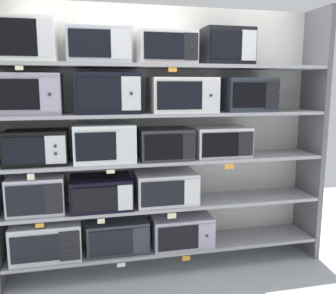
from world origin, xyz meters
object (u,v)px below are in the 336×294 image
(microwave_11, at_px, (107,93))
(microwave_14, at_px, (27,41))
(microwave_7, at_px, (104,143))
(microwave_15, at_px, (98,46))
(microwave_0, at_px, (47,239))
(microwave_9, at_px, (220,142))
(microwave_5, at_px, (165,187))
(microwave_8, at_px, (164,143))
(microwave_13, at_px, (246,95))
(microwave_17, at_px, (225,47))
(microwave_2, at_px, (180,229))
(microwave_1, at_px, (117,234))
(microwave_4, at_px, (101,192))
(microwave_6, at_px, (37,147))
(microwave_10, at_px, (32,94))
(microwave_16, at_px, (166,48))
(microwave_3, at_px, (37,193))
(microwave_12, at_px, (182,95))

(microwave_11, bearing_deg, microwave_14, -179.97)
(microwave_7, height_order, microwave_15, microwave_15)
(microwave_0, relative_size, microwave_15, 1.15)
(microwave_0, relative_size, microwave_9, 1.14)
(microwave_5, xyz_separation_m, microwave_8, (-0.01, -0.00, 0.40))
(microwave_13, distance_m, microwave_15, 1.37)
(microwave_5, height_order, microwave_17, microwave_17)
(microwave_2, relative_size, microwave_14, 1.24)
(microwave_1, distance_m, microwave_11, 1.26)
(microwave_9, distance_m, microwave_17, 0.84)
(microwave_1, bearing_deg, microwave_14, -180.00)
(microwave_0, bearing_deg, microwave_15, -0.02)
(microwave_4, xyz_separation_m, microwave_6, (-0.51, -0.00, 0.42))
(microwave_1, height_order, microwave_7, microwave_7)
(microwave_7, relative_size, microwave_13, 1.12)
(microwave_0, bearing_deg, microwave_14, -179.69)
(microwave_8, distance_m, microwave_17, 1.01)
(microwave_10, height_order, microwave_14, microwave_14)
(microwave_4, bearing_deg, microwave_8, -0.04)
(microwave_11, bearing_deg, microwave_2, -0.01)
(microwave_9, bearing_deg, microwave_6, 179.99)
(microwave_0, bearing_deg, microwave_8, -0.03)
(microwave_7, relative_size, microwave_15, 1.02)
(microwave_15, distance_m, microwave_16, 0.57)
(microwave_10, xyz_separation_m, microwave_13, (1.86, -0.00, -0.01))
(microwave_3, height_order, microwave_7, microwave_7)
(microwave_13, distance_m, microwave_14, 1.92)
(microwave_7, xyz_separation_m, microwave_10, (-0.56, -0.00, 0.41))
(microwave_5, relative_size, microwave_17, 1.26)
(microwave_8, relative_size, microwave_17, 1.06)
(microwave_8, relative_size, microwave_13, 1.01)
(microwave_11, relative_size, microwave_16, 1.11)
(microwave_12, bearing_deg, microwave_4, 179.99)
(microwave_9, height_order, microwave_17, microwave_17)
(microwave_3, bearing_deg, microwave_9, -0.00)
(microwave_8, height_order, microwave_15, microwave_15)
(microwave_15, bearing_deg, microwave_7, 0.48)
(microwave_6, distance_m, microwave_13, 1.89)
(microwave_1, bearing_deg, microwave_5, 0.02)
(microwave_3, distance_m, microwave_4, 0.53)
(microwave_11, distance_m, microwave_14, 0.74)
(microwave_10, bearing_deg, microwave_7, 0.00)
(microwave_12, distance_m, microwave_15, 0.81)
(microwave_11, bearing_deg, microwave_9, -0.01)
(microwave_5, distance_m, microwave_13, 1.12)
(microwave_6, height_order, microwave_8, microwave_6)
(microwave_10, bearing_deg, microwave_3, -177.93)
(microwave_4, xyz_separation_m, microwave_14, (-0.53, -0.00, 1.26))
(microwave_2, bearing_deg, microwave_13, 0.02)
(microwave_16, bearing_deg, microwave_14, -180.00)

